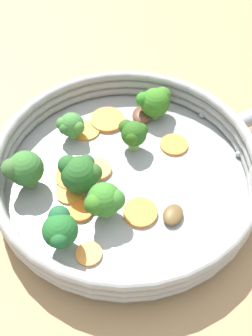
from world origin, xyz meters
The scene contains 23 objects.
ground_plane centered at (0.00, 0.00, 0.00)m, with size 4.00×4.00×0.00m, color #9D7C53.
skillet centered at (0.00, 0.00, 0.01)m, with size 0.31×0.31×0.02m, color #939699.
skillet_rim_wall centered at (0.00, 0.00, 0.04)m, with size 0.32×0.32×0.04m.
skillet_rivet_left centered at (-0.06, 0.14, 0.02)m, with size 0.01×0.01×0.01m, color #989999.
skillet_rivet_right centered at (-0.12, 0.08, 0.02)m, with size 0.01×0.01×0.01m, color #8F949B.
carrot_slice_0 centered at (0.00, -0.04, 0.02)m, with size 0.03×0.03×0.01m, color #F99041.
carrot_slice_1 centered at (0.06, -0.04, 0.02)m, with size 0.03×0.03×0.00m, color orange.
carrot_slice_2 centered at (-0.09, -0.05, 0.02)m, with size 0.05×0.05×0.01m, color orange.
carrot_slice_3 centered at (0.11, -0.02, 0.02)m, with size 0.03×0.03×0.00m, color orange.
carrot_slice_4 centered at (-0.06, -0.07, 0.02)m, with size 0.04×0.04×0.00m, color orange.
carrot_slice_5 centered at (-0.06, 0.05, 0.02)m, with size 0.04×0.04×0.00m, color orange.
carrot_slice_6 centered at (0.04, -0.06, 0.02)m, with size 0.03×0.03×0.00m, color orange.
carrot_slice_7 centered at (0.05, 0.03, 0.02)m, with size 0.04×0.04×0.00m, color orange.
carrot_slice_8 centered at (0.02, -0.07, 0.02)m, with size 0.04×0.04×0.00m, color orange.
broccoli_floret_0 centered at (0.11, -0.05, 0.05)m, with size 0.05×0.04×0.05m.
broccoli_floret_1 centered at (-0.11, 0.02, 0.04)m, with size 0.04×0.04×0.05m.
broccoli_floret_2 centered at (0.06, -0.01, 0.05)m, with size 0.04×0.05×0.05m.
broccoli_floret_3 centered at (0.03, -0.05, 0.04)m, with size 0.05×0.05×0.05m.
broccoli_floret_4 centered at (-0.05, -0.08, 0.04)m, with size 0.03×0.04×0.04m.
broccoli_floret_5 centered at (0.04, -0.11, 0.05)m, with size 0.04×0.05×0.05m.
broccoli_floret_6 centered at (-0.05, 0.00, 0.04)m, with size 0.03×0.04×0.04m.
mushroom_piece_0 centered at (-0.10, 0.00, 0.02)m, with size 0.04×0.03×0.01m, color brown.
mushroom_piece_1 centered at (0.05, 0.07, 0.02)m, with size 0.03×0.02×0.01m, color brown.
Camera 1 is at (0.29, 0.06, 0.41)m, focal length 42.00 mm.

